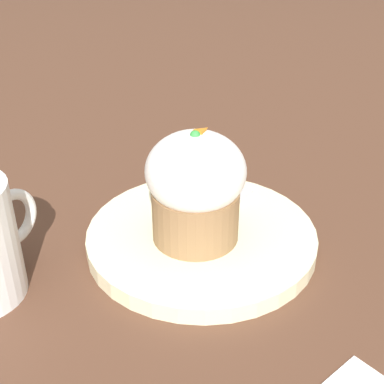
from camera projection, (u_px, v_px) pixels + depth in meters
ground_plane at (201, 244)px, 0.50m from camera, size 4.00×4.00×0.00m
dessert_plate at (201, 237)px, 0.49m from camera, size 0.21×0.21×0.02m
carrot_cake at (192, 186)px, 0.46m from camera, size 0.09×0.09×0.10m
spoon at (201, 228)px, 0.49m from camera, size 0.12×0.04×0.01m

